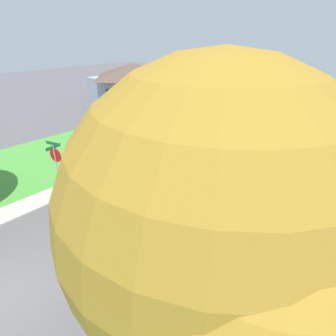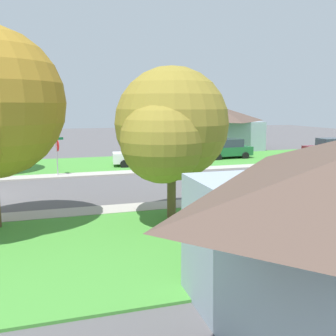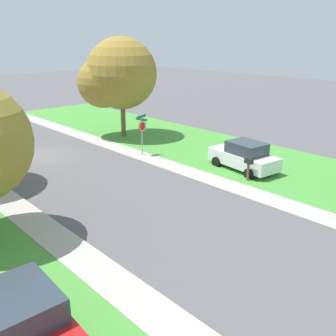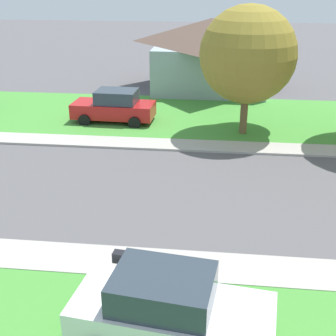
{
  "view_description": "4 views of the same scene",
  "coord_description": "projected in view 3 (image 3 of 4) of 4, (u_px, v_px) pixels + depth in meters",
  "views": [
    {
      "loc": [
        8.14,
        -1.7,
        7.62
      ],
      "look_at": [
        -0.44,
        8.28,
        1.4
      ],
      "focal_mm": 30.46,
      "sensor_mm": 36.0,
      "label": 1
    },
    {
      "loc": [
        21.46,
        4.11,
        4.64
      ],
      "look_at": [
        2.27,
        10.07,
        1.4
      ],
      "focal_mm": 41.55,
      "sensor_mm": 36.0,
      "label": 2
    },
    {
      "loc": [
        10.52,
        23.46,
        7.55
      ],
      "look_at": [
        -1.68,
        10.52,
        1.4
      ],
      "focal_mm": 40.55,
      "sensor_mm": 36.0,
      "label": 3
    },
    {
      "loc": [
        -15.12,
        10.14,
        7.54
      ],
      "look_at": [
        -1.11,
        11.71,
        1.4
      ],
      "focal_mm": 48.82,
      "sensor_mm": 36.0,
      "label": 4
    }
  ],
  "objects": [
    {
      "name": "mailbox",
      "position": [
        249.0,
        164.0,
        20.61
      ],
      "size": [
        0.29,
        0.5,
        1.31
      ],
      "color": "brown",
      "rests_on": "ground"
    },
    {
      "name": "car_white_behind_trees",
      "position": [
        244.0,
        156.0,
        22.44
      ],
      "size": [
        2.45,
        4.5,
        1.76
      ],
      "color": "white",
      "rests_on": "ground"
    },
    {
      "name": "lawn_west",
      "position": [
        276.0,
        166.0,
        23.25
      ],
      "size": [
        8.0,
        56.0,
        0.08
      ],
      "primitive_type": "cube",
      "color": "#479338",
      "rests_on": "ground"
    },
    {
      "name": "car_red_near_corner",
      "position": [
        26.0,
        325.0,
        9.29
      ],
      "size": [
        2.19,
        4.38,
        1.76
      ],
      "color": "red",
      "rests_on": "ground"
    },
    {
      "name": "ground_plane",
      "position": [
        42.0,
        156.0,
        25.42
      ],
      "size": [
        120.0,
        120.0,
        0.0
      ],
      "primitive_type": "plane",
      "color": "#565456"
    },
    {
      "name": "sidewalk_west",
      "position": [
        228.0,
        186.0,
        20.2
      ],
      "size": [
        1.4,
        56.0,
        0.1
      ],
      "primitive_type": "cube",
      "color": "#ADA89E",
      "rests_on": "ground"
    },
    {
      "name": "tree_sidewalk_near",
      "position": [
        117.0,
        76.0,
        28.7
      ],
      "size": [
        5.81,
        5.4,
        7.65
      ],
      "color": "brown",
      "rests_on": "ground"
    },
    {
      "name": "sidewalk_east",
      "position": [
        71.0,
        250.0,
        14.11
      ],
      "size": [
        1.4,
        56.0,
        0.1
      ],
      "primitive_type": "cube",
      "color": "#ADA89E",
      "rests_on": "ground"
    },
    {
      "name": "stop_sign_far_corner",
      "position": [
        142.0,
        129.0,
        24.75
      ],
      "size": [
        0.9,
        0.9,
        2.77
      ],
      "color": "#9E9EA3",
      "rests_on": "ground"
    }
  ]
}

